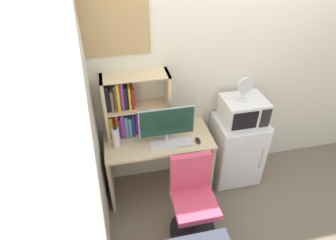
# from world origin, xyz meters

# --- Properties ---
(wall_back) EXTENTS (6.40, 0.04, 2.60)m
(wall_back) POSITION_xyz_m (0.40, 0.02, 1.30)
(wall_back) COLOR silver
(wall_back) RESTS_ON ground_plane
(wall_left) EXTENTS (0.04, 4.40, 2.60)m
(wall_left) POSITION_xyz_m (-1.62, -1.60, 1.30)
(wall_left) COLOR silver
(wall_left) RESTS_ON ground_plane
(desk) EXTENTS (1.15, 0.56, 0.78)m
(desk) POSITION_xyz_m (-0.97, -0.28, 0.53)
(desk) COLOR beige
(desk) RESTS_ON ground_plane
(hutch_bookshelf) EXTENTS (0.68, 0.24, 0.69)m
(hutch_bookshelf) POSITION_xyz_m (-1.26, -0.11, 1.11)
(hutch_bookshelf) COLOR beige
(hutch_bookshelf) RESTS_ON desk
(monitor) EXTENTS (0.58, 0.18, 0.41)m
(monitor) POSITION_xyz_m (-0.89, -0.34, 1.01)
(monitor) COLOR #B7B7BC
(monitor) RESTS_ON desk
(keyboard) EXTENTS (0.44, 0.15, 0.02)m
(keyboard) POSITION_xyz_m (-0.86, -0.40, 0.79)
(keyboard) COLOR silver
(keyboard) RESTS_ON desk
(computer_mouse) EXTENTS (0.05, 0.10, 0.03)m
(computer_mouse) POSITION_xyz_m (-0.57, -0.41, 0.79)
(computer_mouse) COLOR black
(computer_mouse) RESTS_ON desk
(water_bottle) EXTENTS (0.07, 0.07, 0.24)m
(water_bottle) POSITION_xyz_m (-1.41, -0.30, 0.89)
(water_bottle) COLOR silver
(water_bottle) RESTS_ON desk
(mini_fridge) EXTENTS (0.56, 0.50, 0.86)m
(mini_fridge) POSITION_xyz_m (-0.02, -0.26, 0.43)
(mini_fridge) COLOR white
(mini_fridge) RESTS_ON ground_plane
(microwave) EXTENTS (0.46, 0.39, 0.28)m
(microwave) POSITION_xyz_m (-0.02, -0.26, 1.00)
(microwave) COLOR silver
(microwave) RESTS_ON mini_fridge
(desk_fan) EXTENTS (0.17, 0.11, 0.26)m
(desk_fan) POSITION_xyz_m (-0.06, -0.27, 1.29)
(desk_fan) COLOR silver
(desk_fan) RESTS_ON microwave
(desk_chair) EXTENTS (0.48, 0.48, 0.92)m
(desk_chair) POSITION_xyz_m (-0.75, -0.88, 0.40)
(desk_chair) COLOR black
(desk_chair) RESTS_ON ground_plane
(wall_corkboard) EXTENTS (0.70, 0.02, 0.53)m
(wall_corkboard) POSITION_xyz_m (-1.34, -0.01, 1.91)
(wall_corkboard) COLOR tan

